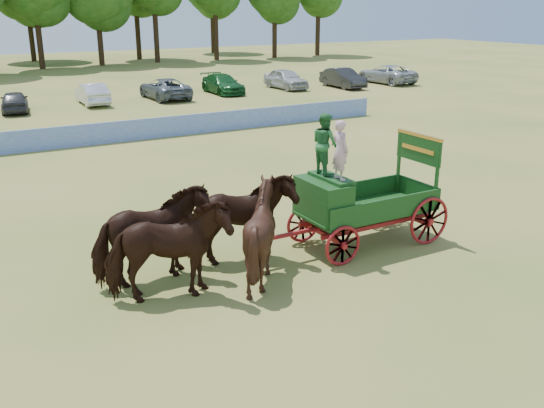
{
  "coord_description": "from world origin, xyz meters",
  "views": [
    {
      "loc": [
        -11.54,
        -11.38,
        6.51
      ],
      "look_at": [
        -3.69,
        2.31,
        1.3
      ],
      "focal_mm": 40.0,
      "sensor_mm": 36.0,
      "label": 1
    }
  ],
  "objects": [
    {
      "name": "farm_dray",
      "position": [
        -1.95,
        1.34,
        1.68
      ],
      "size": [
        6.0,
        2.0,
        3.8
      ],
      "color": "#A51024",
      "rests_on": "ground"
    },
    {
      "name": "horse_lead_right",
      "position": [
        -7.29,
        1.86,
        1.2
      ],
      "size": [
        2.91,
        1.46,
        2.39
      ],
      "primitive_type": "imported",
      "rotation": [
        0.0,
        0.0,
        1.63
      ],
      "color": "black",
      "rests_on": "ground"
    },
    {
      "name": "horse_wheel_left",
      "position": [
        -4.89,
        0.76,
        1.2
      ],
      "size": [
        2.51,
        2.32,
        2.4
      ],
      "primitive_type": "imported",
      "rotation": [
        0.0,
        0.0,
        1.77
      ],
      "color": "black",
      "rests_on": "ground"
    },
    {
      "name": "horse_lead_left",
      "position": [
        -7.29,
        0.76,
        1.2
      ],
      "size": [
        3.04,
        1.87,
        2.39
      ],
      "primitive_type": "imported",
      "rotation": [
        0.0,
        0.0,
        1.35
      ],
      "color": "black",
      "rests_on": "ground"
    },
    {
      "name": "ground",
      "position": [
        0.0,
        0.0,
        0.0
      ],
      "size": [
        160.0,
        160.0,
        0.0
      ],
      "primitive_type": "plane",
      "color": "#A08548",
      "rests_on": "ground"
    },
    {
      "name": "parked_cars",
      "position": [
        0.51,
        30.19,
        0.75
      ],
      "size": [
        51.89,
        7.12,
        1.64
      ],
      "color": "silver",
      "rests_on": "ground"
    },
    {
      "name": "sponsor_banner",
      "position": [
        -1.0,
        18.0,
        0.53
      ],
      "size": [
        26.0,
        0.08,
        1.05
      ],
      "primitive_type": "cube",
      "color": "#2142B3",
      "rests_on": "ground"
    },
    {
      "name": "horse_wheel_right",
      "position": [
        -4.89,
        1.86,
        1.2
      ],
      "size": [
        3.01,
        1.75,
        2.39
      ],
      "primitive_type": "imported",
      "rotation": [
        0.0,
        0.0,
        1.4
      ],
      "color": "black",
      "rests_on": "ground"
    }
  ]
}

